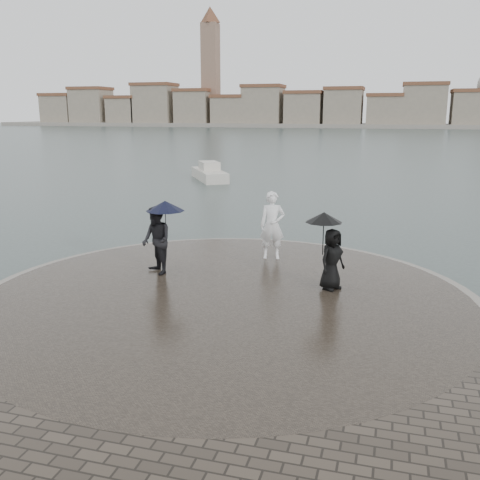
% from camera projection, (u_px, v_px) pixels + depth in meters
% --- Properties ---
extents(ground, '(400.00, 400.00, 0.00)m').
position_uv_depth(ground, '(169.00, 374.00, 9.94)').
color(ground, '#2B3835').
rests_on(ground, ground).
extents(kerb_ring, '(12.50, 12.50, 0.32)m').
position_uv_depth(kerb_ring, '(225.00, 303.00, 13.17)').
color(kerb_ring, gray).
rests_on(kerb_ring, ground).
extents(quay_tip, '(11.90, 11.90, 0.36)m').
position_uv_depth(quay_tip, '(225.00, 302.00, 13.17)').
color(quay_tip, '#2D261E').
rests_on(quay_tip, ground).
extents(statue, '(0.84, 0.65, 2.06)m').
position_uv_depth(statue, '(272.00, 225.00, 16.20)').
color(statue, white).
rests_on(statue, quay_tip).
extents(visitor_left, '(1.36, 1.20, 2.04)m').
position_uv_depth(visitor_left, '(158.00, 233.00, 14.63)').
color(visitor_left, black).
rests_on(visitor_left, quay_tip).
extents(visitor_right, '(1.13, 1.02, 1.95)m').
position_uv_depth(visitor_right, '(330.00, 248.00, 13.38)').
color(visitor_right, black).
rests_on(visitor_right, quay_tip).
extents(far_skyline, '(260.00, 20.00, 37.00)m').
position_uv_depth(far_skyline, '(363.00, 109.00, 160.50)').
color(far_skyline, gray).
rests_on(far_skyline, ground).
extents(boats, '(37.73, 24.35, 1.50)m').
position_uv_depth(boats, '(480.00, 170.00, 41.24)').
color(boats, beige).
rests_on(boats, ground).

